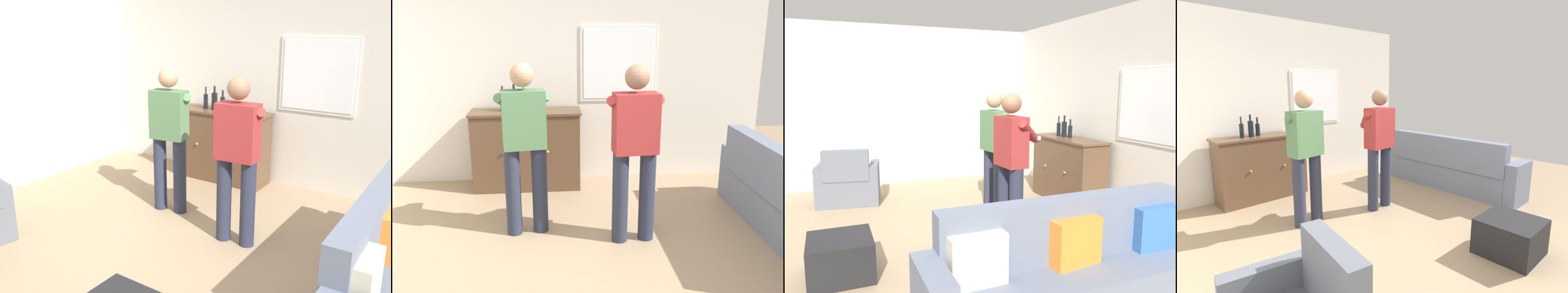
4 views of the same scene
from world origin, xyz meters
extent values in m
plane|color=#9E8466|center=(0.00, 0.00, 0.00)|extent=(10.40, 10.40, 0.00)
cube|color=silver|center=(0.00, 2.66, 1.40)|extent=(5.20, 0.12, 2.80)
cube|color=silver|center=(0.69, 2.60, 1.51)|extent=(0.98, 0.02, 0.95)
cube|color=white|center=(0.69, 2.59, 1.51)|extent=(0.90, 0.03, 0.87)
cube|color=beige|center=(-2.66, 0.00, 1.40)|extent=(0.12, 5.20, 2.80)
cube|color=slate|center=(1.88, 0.61, 0.67)|extent=(0.18, 2.08, 0.49)
cube|color=#386BB7|center=(2.01, 1.40, 0.60)|extent=(0.16, 0.41, 0.36)
cube|color=orange|center=(2.01, 0.61, 0.60)|extent=(0.19, 0.41, 0.36)
cube|color=beige|center=(2.01, -0.18, 0.60)|extent=(0.15, 0.40, 0.36)
cube|color=slate|center=(-1.68, -0.80, 0.20)|extent=(0.74, 0.74, 0.40)
cube|color=slate|center=(-1.43, -0.85, 0.62)|extent=(0.24, 0.65, 0.45)
cube|color=slate|center=(-1.75, -1.18, 0.30)|extent=(0.65, 0.22, 0.60)
cube|color=slate|center=(-1.62, -0.43, 0.30)|extent=(0.65, 0.22, 0.60)
cube|color=brown|center=(-0.50, 2.30, 0.48)|extent=(1.30, 0.44, 0.96)
cube|color=brown|center=(-0.50, 2.30, 0.97)|extent=(1.34, 0.48, 0.03)
sphere|color=#B79338|center=(-0.76, 2.06, 0.53)|extent=(0.04, 0.04, 0.04)
sphere|color=#B79338|center=(-0.24, 2.06, 0.53)|extent=(0.04, 0.04, 0.04)
cylinder|color=black|center=(-0.52, 2.33, 1.08)|extent=(0.06, 0.06, 0.18)
cylinder|color=black|center=(-0.52, 2.33, 1.21)|extent=(0.03, 0.03, 0.08)
cylinder|color=#262626|center=(-0.52, 2.33, 1.26)|extent=(0.03, 0.03, 0.02)
cylinder|color=black|center=(-0.63, 2.30, 1.10)|extent=(0.08, 0.08, 0.23)
cylinder|color=black|center=(-0.63, 2.30, 1.26)|extent=(0.03, 0.03, 0.08)
cylinder|color=#262626|center=(-0.63, 2.30, 1.31)|extent=(0.03, 0.03, 0.02)
cylinder|color=black|center=(-0.77, 2.29, 1.09)|extent=(0.06, 0.06, 0.20)
cylinder|color=black|center=(-0.77, 2.29, 1.23)|extent=(0.02, 0.02, 0.09)
cylinder|color=#262626|center=(-0.77, 2.29, 1.28)|extent=(0.02, 0.02, 0.02)
cube|color=black|center=(0.69, -1.02, 0.19)|extent=(0.57, 0.57, 0.38)
cylinder|color=#282D42|center=(-0.59, 1.03, 0.44)|extent=(0.15, 0.15, 0.88)
cylinder|color=#282D42|center=(-0.33, 1.07, 0.44)|extent=(0.15, 0.15, 0.88)
cube|color=#4C754C|center=(-0.46, 1.05, 1.16)|extent=(0.43, 0.27, 0.55)
sphere|color=tan|center=(-0.46, 1.05, 1.57)|extent=(0.22, 0.22, 0.22)
cylinder|color=#4C754C|center=(-0.59, 1.19, 1.27)|extent=(0.28, 0.43, 0.29)
cylinder|color=#4C754C|center=(-0.37, 1.22, 1.27)|extent=(0.37, 0.38, 0.29)
cube|color=white|center=(-0.50, 1.36, 1.18)|extent=(0.15, 0.06, 0.04)
cylinder|color=#282D42|center=(0.42, 0.79, 0.44)|extent=(0.15, 0.15, 0.88)
cylinder|color=#282D42|center=(0.68, 0.80, 0.44)|extent=(0.15, 0.15, 0.88)
cube|color=#9E2D2D|center=(0.55, 0.80, 1.16)|extent=(0.41, 0.25, 0.55)
sphere|color=#8C664C|center=(0.55, 0.80, 1.57)|extent=(0.22, 0.22, 0.22)
cylinder|color=#9E2D2D|center=(0.43, 0.95, 1.27)|extent=(0.31, 0.42, 0.29)
cylinder|color=#9E2D2D|center=(0.66, 0.96, 1.27)|extent=(0.35, 0.39, 0.29)
cube|color=white|center=(0.53, 1.11, 1.18)|extent=(0.15, 0.05, 0.04)
camera|label=1|loc=(2.47, -2.74, 2.17)|focal=40.00mm
camera|label=2|loc=(-0.24, -2.96, 2.05)|focal=40.00mm
camera|label=3|loc=(4.25, -1.06, 1.75)|focal=35.00mm
camera|label=4|loc=(-2.35, -2.18, 1.73)|focal=28.00mm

